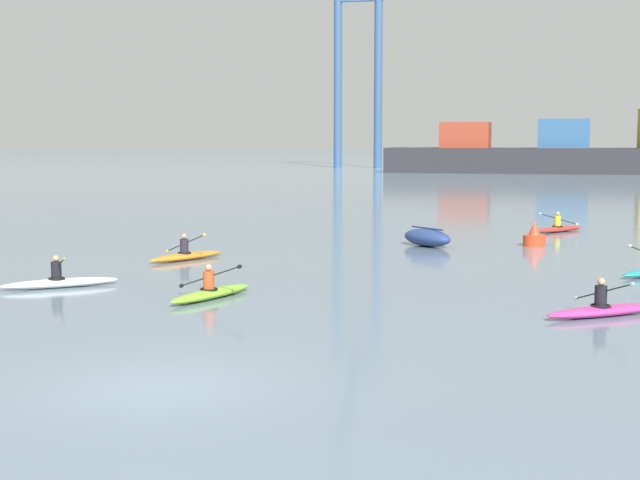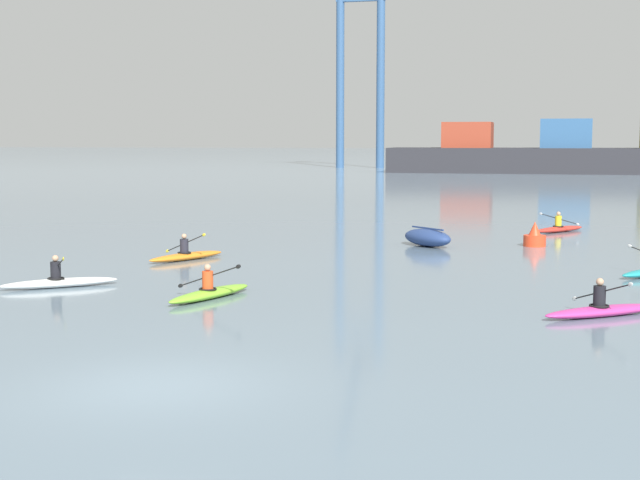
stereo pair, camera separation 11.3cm
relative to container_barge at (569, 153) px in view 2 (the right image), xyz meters
The scene contains 10 objects.
ground_plane 106.98m from the container_barge, 94.59° to the right, with size 800.00×800.00×0.00m, color slate.
container_barge is the anchor object (origin of this frame).
gantry_crane_west 37.09m from the container_barge, 153.71° to the left, with size 7.23×18.10×40.09m.
capsized_dinghy 84.30m from the container_barge, 94.57° to the right, with size 2.64×2.59×0.76m.
channel_buoy 83.03m from the container_barge, 91.74° to the right, with size 0.90×0.90×1.00m.
kayak_magenta 98.02m from the container_barge, 90.36° to the right, with size 3.06×2.54×1.02m.
kayak_lime 98.46m from the container_barge, 96.33° to the right, with size 2.11×3.42×1.03m.
kayak_orange 91.55m from the container_barge, 99.15° to the right, with size 2.05×3.31×1.06m.
kayak_red 76.75m from the container_barge, 91.13° to the right, with size 2.52×3.08×0.95m.
kayak_white 98.40m from the container_barge, 99.25° to the right, with size 3.01×2.62×1.04m.
Camera 2 is at (6.68, -15.06, 4.34)m, focal length 52.85 mm.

